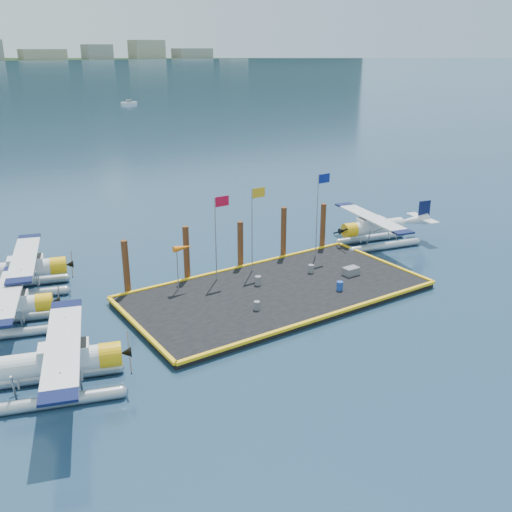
# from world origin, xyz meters

# --- Properties ---
(ground) EXTENTS (4000.00, 4000.00, 0.00)m
(ground) POSITION_xyz_m (0.00, 0.00, 0.00)
(ground) COLOR navy
(ground) RESTS_ON ground
(dock) EXTENTS (20.00, 10.00, 0.40)m
(dock) POSITION_xyz_m (0.00, 0.00, 0.20)
(dock) COLOR black
(dock) RESTS_ON ground
(dock_bumpers) EXTENTS (20.25, 10.25, 0.18)m
(dock_bumpers) POSITION_xyz_m (0.00, 0.00, 0.49)
(dock_bumpers) COLOR #F1B30E
(dock_bumpers) RESTS_ON dock
(seaplane_a) EXTENTS (9.41, 10.06, 3.60)m
(seaplane_a) POSITION_xyz_m (-15.64, -3.75, 1.57)
(seaplane_a) COLOR #9AA1A8
(seaplane_a) RESTS_ON ground
(seaplane_b) EXTENTS (8.50, 9.09, 3.25)m
(seaplane_b) POSITION_xyz_m (-16.44, 4.63, 1.42)
(seaplane_b) COLOR #9AA1A8
(seaplane_b) RESTS_ON ground
(seaplane_c) EXTENTS (9.25, 9.92, 3.54)m
(seaplane_c) POSITION_xyz_m (-14.31, 10.01, 1.54)
(seaplane_c) COLOR #9AA1A8
(seaplane_c) RESTS_ON ground
(seaplane_d) EXTENTS (9.05, 9.85, 3.49)m
(seaplane_d) POSITION_xyz_m (12.92, 3.85, 1.52)
(seaplane_d) COLOR #9AA1A8
(seaplane_d) RESTS_ON ground
(drum_1) EXTENTS (0.44, 0.44, 0.62)m
(drum_1) POSITION_xyz_m (3.55, -2.41, 0.71)
(drum_1) COLOR #1C3D9B
(drum_1) RESTS_ON dock
(drum_2) EXTENTS (0.43, 0.43, 0.60)m
(drum_2) POSITION_xyz_m (3.95, 1.19, 0.70)
(drum_2) COLOR slate
(drum_2) RESTS_ON dock
(drum_3) EXTENTS (0.39, 0.39, 0.55)m
(drum_3) POSITION_xyz_m (-2.83, -1.86, 0.68)
(drum_3) COLOR slate
(drum_3) RESTS_ON dock
(drum_5) EXTENTS (0.45, 0.45, 0.63)m
(drum_5) POSITION_xyz_m (-0.56, 1.43, 0.71)
(drum_5) COLOR slate
(drum_5) RESTS_ON dock
(crate) EXTENTS (1.12, 0.75, 0.56)m
(crate) POSITION_xyz_m (6.10, -0.73, 0.68)
(crate) COLOR slate
(crate) RESTS_ON dock
(flagpole_red) EXTENTS (1.14, 0.08, 6.00)m
(flagpole_red) POSITION_xyz_m (-2.29, 3.80, 4.40)
(flagpole_red) COLOR #95969D
(flagpole_red) RESTS_ON dock
(flagpole_yellow) EXTENTS (1.14, 0.08, 6.20)m
(flagpole_yellow) POSITION_xyz_m (0.70, 3.80, 4.51)
(flagpole_yellow) COLOR #95969D
(flagpole_yellow) RESTS_ON dock
(flagpole_blue) EXTENTS (1.14, 0.08, 6.50)m
(flagpole_blue) POSITION_xyz_m (6.70, 3.80, 4.69)
(flagpole_blue) COLOR #95969D
(flagpole_blue) RESTS_ON dock
(windsock) EXTENTS (1.40, 0.44, 3.12)m
(windsock) POSITION_xyz_m (-5.03, 3.80, 3.23)
(windsock) COLOR #95969D
(windsock) RESTS_ON dock
(piling_0) EXTENTS (0.44, 0.44, 4.00)m
(piling_0) POSITION_xyz_m (-8.50, 5.40, 2.00)
(piling_0) COLOR #4C2B15
(piling_0) RESTS_ON ground
(piling_1) EXTENTS (0.44, 0.44, 4.20)m
(piling_1) POSITION_xyz_m (-4.00, 5.40, 2.10)
(piling_1) COLOR #4C2B15
(piling_1) RESTS_ON ground
(piling_2) EXTENTS (0.44, 0.44, 3.80)m
(piling_2) POSITION_xyz_m (0.50, 5.40, 1.90)
(piling_2) COLOR #4C2B15
(piling_2) RESTS_ON ground
(piling_3) EXTENTS (0.44, 0.44, 4.30)m
(piling_3) POSITION_xyz_m (4.50, 5.40, 2.15)
(piling_3) COLOR #4C2B15
(piling_3) RESTS_ON ground
(piling_4) EXTENTS (0.44, 0.44, 4.00)m
(piling_4) POSITION_xyz_m (8.50, 5.40, 2.00)
(piling_4) COLOR #4C2B15
(piling_4) RESTS_ON ground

